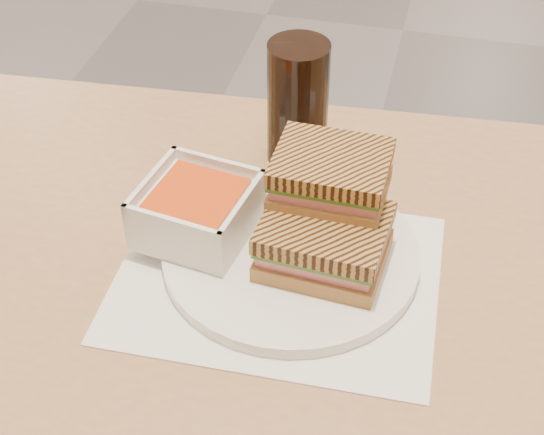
% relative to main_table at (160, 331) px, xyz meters
% --- Properties ---
extents(main_table, '(1.25, 0.78, 0.75)m').
position_rel_main_table_xyz_m(main_table, '(0.00, 0.00, 0.00)').
color(main_table, '#AB8056').
rests_on(main_table, ground).
extents(tray_liner, '(0.35, 0.28, 0.00)m').
position_rel_main_table_xyz_m(tray_liner, '(0.14, 0.01, 0.11)').
color(tray_liner, white).
rests_on(tray_liner, main_table).
extents(plate, '(0.28, 0.28, 0.02)m').
position_rel_main_table_xyz_m(plate, '(0.15, 0.04, 0.12)').
color(plate, white).
rests_on(plate, tray_liner).
extents(soup_bowl, '(0.13, 0.13, 0.06)m').
position_rel_main_table_xyz_m(soup_bowl, '(0.04, 0.05, 0.16)').
color(soup_bowl, white).
rests_on(soup_bowl, plate).
extents(panini_lower, '(0.14, 0.12, 0.06)m').
position_rel_main_table_xyz_m(panini_lower, '(0.19, 0.03, 0.16)').
color(panini_lower, '#BB7E45').
rests_on(panini_lower, plate).
extents(panini_upper, '(0.12, 0.10, 0.05)m').
position_rel_main_table_xyz_m(panini_upper, '(0.18, 0.08, 0.21)').
color(panini_upper, '#BB7E45').
rests_on(panini_upper, panini_lower).
extents(cola_glass, '(0.08, 0.08, 0.16)m').
position_rel_main_table_xyz_m(cola_glass, '(0.11, 0.23, 0.20)').
color(cola_glass, black).
rests_on(cola_glass, main_table).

